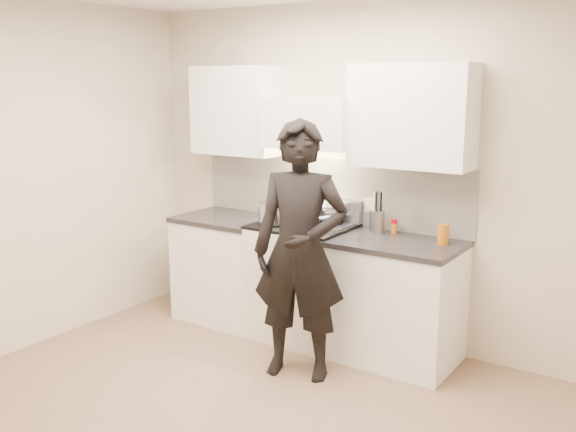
{
  "coord_description": "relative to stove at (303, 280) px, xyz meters",
  "views": [
    {
      "loc": [
        2.39,
        -2.82,
        2.06
      ],
      "look_at": [
        -0.2,
        1.05,
        1.09
      ],
      "focal_mm": 40.0,
      "sensor_mm": 36.0,
      "label": 1
    }
  ],
  "objects": [
    {
      "name": "counter_left",
      "position": [
        -0.78,
        0.0,
        -0.01
      ],
      "size": [
        0.82,
        0.67,
        0.92
      ],
      "color": "white",
      "rests_on": "ground"
    },
    {
      "name": "wok",
      "position": [
        0.11,
        0.14,
        0.59
      ],
      "size": [
        0.38,
        0.47,
        0.31
      ],
      "color": "#A3A0B6",
      "rests_on": "stove"
    },
    {
      "name": "stock_pot",
      "position": [
        -0.2,
        -0.13,
        0.57
      ],
      "size": [
        0.35,
        0.27,
        0.16
      ],
      "color": "#A3A0B6",
      "rests_on": "stove"
    },
    {
      "name": "counter_right",
      "position": [
        0.83,
        0.0,
        -0.01
      ],
      "size": [
        0.92,
        0.67,
        0.92
      ],
      "color": "white",
      "rests_on": "ground"
    },
    {
      "name": "stove",
      "position": [
        0.0,
        0.0,
        0.0
      ],
      "size": [
        0.76,
        0.65,
        0.96
      ],
      "color": "white",
      "rests_on": "ground"
    },
    {
      "name": "utensil_crock",
      "position": [
        0.57,
        0.18,
        0.54
      ],
      "size": [
        0.12,
        0.12,
        0.32
      ],
      "color": "#95969E",
      "rests_on": "counter_right"
    },
    {
      "name": "room_shell",
      "position": [
        0.24,
        -1.05,
        1.12
      ],
      "size": [
        4.04,
        3.54,
        2.7
      ],
      "color": "beige",
      "rests_on": "ground"
    },
    {
      "name": "person",
      "position": [
        0.36,
        -0.61,
        0.44
      ],
      "size": [
        0.77,
        0.62,
        1.83
      ],
      "primitive_type": "imported",
      "rotation": [
        0.0,
        0.0,
        0.31
      ],
      "color": "black",
      "rests_on": "ground"
    },
    {
      "name": "spice_jar",
      "position": [
        0.69,
        0.22,
        0.5
      ],
      "size": [
        0.05,
        0.05,
        0.11
      ],
      "color": "orange",
      "rests_on": "counter_right"
    },
    {
      "name": "oil_glass",
      "position": [
        1.13,
        0.09,
        0.52
      ],
      "size": [
        0.08,
        0.08,
        0.15
      ],
      "color": "#A65B13",
      "rests_on": "counter_right"
    },
    {
      "name": "ground_plane",
      "position": [
        0.3,
        -1.42,
        -0.47
      ],
      "size": [
        4.0,
        4.0,
        0.0
      ],
      "primitive_type": "plane",
      "color": "#81654E"
    }
  ]
}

